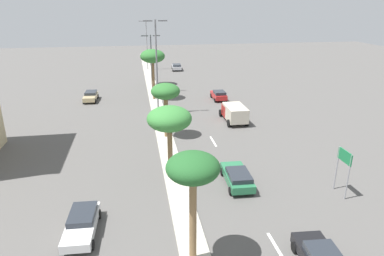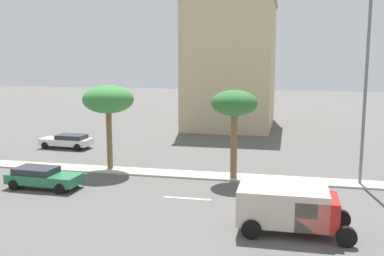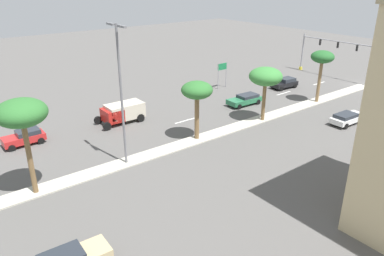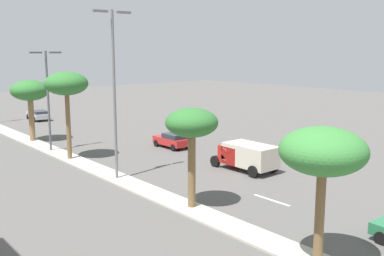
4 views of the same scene
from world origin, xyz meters
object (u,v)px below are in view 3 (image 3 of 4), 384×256
Objects in this scene: palm_tree_leading at (21,114)px; sedan_white_mid at (348,118)px; traffic_signal_gantry at (327,50)px; directional_road_sign at (222,70)px; street_lamp_outboard at (121,88)px; palm_tree_left at (322,58)px; box_truck at (121,112)px; sedan_black_front at (285,83)px; palm_tree_center at (197,92)px; sedan_red_trailing at (25,137)px; palm_tree_rear at (266,77)px; sedan_green_leading at (245,99)px.

palm_tree_leading is 32.74m from sedan_white_mid.
traffic_signal_gantry is 48.84m from palm_tree_leading.
street_lamp_outboard is (-12.22, 22.17, 4.24)m from directional_road_sign.
palm_tree_left reaches higher than box_truck.
traffic_signal_gantry is at bearing -80.89° from palm_tree_leading.
traffic_signal_gantry is 3.92× the size of sedan_black_front.
sedan_black_front is at bearing -77.22° from street_lamp_outboard.
street_lamp_outboard is (-0.30, 8.09, 1.93)m from palm_tree_center.
palm_tree_leading reaches higher than palm_tree_center.
box_truck is at bearing -93.15° from sedan_red_trailing.
directional_road_sign is 0.60× the size of palm_tree_rear.
palm_tree_leading reaches higher than box_truck.
palm_tree_leading is (0.05, 35.25, 0.69)m from palm_tree_left.
sedan_white_mid is (-14.29, 16.61, -3.40)m from traffic_signal_gantry.
palm_tree_center is at bearing 88.80° from palm_tree_left.
sedan_green_leading is (4.99, 8.03, -4.99)m from palm_tree_left.
palm_tree_left is 1.25× the size of box_truck.
sedan_white_mid is (-6.38, -6.71, -4.36)m from palm_tree_rear.
palm_tree_leading is (-0.35, 15.82, 1.41)m from palm_tree_center.
palm_tree_left is (-7.78, 12.92, 1.60)m from traffic_signal_gantry.
palm_tree_center is at bearing 106.64° from sedan_black_front.
street_lamp_outboard is 3.08× the size of sedan_red_trailing.
box_truck is at bearing 54.29° from palm_tree_rear.
sedan_red_trailing is (9.54, 5.87, -6.14)m from street_lamp_outboard.
street_lamp_outboard is at bearing -89.59° from palm_tree_leading.
palm_tree_left is 8.59m from sedan_black_front.
palm_tree_leading is 1.92× the size of sedan_red_trailing.
sedan_red_trailing is (1.87, 46.32, -3.33)m from traffic_signal_gantry.
box_truck is (9.23, 12.84, -3.85)m from palm_tree_rear.
palm_tree_left is 1.59× the size of sedan_black_front.
palm_tree_left is (-12.33, -5.36, 3.04)m from directional_road_sign.
sedan_black_front is (6.67, -29.39, -6.14)m from street_lamp_outboard.
palm_tree_leading reaches higher than palm_tree_left.
sedan_green_leading is at bearing -105.09° from box_truck.
sedan_black_front is (6.91, -12.26, -4.29)m from palm_tree_rear.
sedan_green_leading is 1.12× the size of sedan_black_front.
palm_tree_left is at bearing -29.51° from sedan_white_mid.
traffic_signal_gantry is at bearing -71.25° from palm_tree_rear.
box_truck is (4.10, 15.21, 0.50)m from sedan_green_leading.
palm_tree_center reaches higher than box_truck.
palm_tree_center reaches higher than sedan_red_trailing.
traffic_signal_gantry is 24.65m from palm_tree_rear.
sedan_black_front reaches higher than sedan_red_trailing.
palm_tree_leading is 1.78× the size of sedan_black_front.
palm_tree_center is 0.50× the size of street_lamp_outboard.
sedan_black_front is 14.41m from sedan_white_mid.
palm_tree_rear is 24.89m from palm_tree_leading.
street_lamp_outboard reaches higher than directional_road_sign.
palm_tree_rear is (-0.14, 10.40, -0.64)m from palm_tree_left.
palm_tree_center is 1.11× the size of box_truck.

